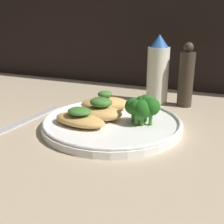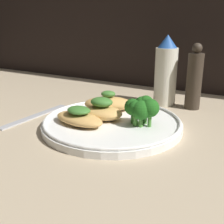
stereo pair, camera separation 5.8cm
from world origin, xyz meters
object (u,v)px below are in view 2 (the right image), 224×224
(sauce_bottle, at_px, (166,72))
(pepper_grinder, at_px, (194,79))
(broccoli_bunch, at_px, (142,108))
(plate, at_px, (112,123))

(sauce_bottle, bearing_deg, pepper_grinder, 0.00)
(pepper_grinder, bearing_deg, broccoli_bunch, -103.45)
(sauce_bottle, bearing_deg, plate, -99.90)
(plate, relative_size, sauce_bottle, 1.62)
(broccoli_bunch, relative_size, sauce_bottle, 0.40)
(broccoli_bunch, height_order, sauce_bottle, sauce_bottle)
(plate, bearing_deg, broccoli_bunch, 8.14)
(sauce_bottle, distance_m, pepper_grinder, 0.08)
(broccoli_bunch, xyz_separation_m, sauce_bottle, (-0.02, 0.21, 0.04))
(plate, bearing_deg, sauce_bottle, 80.10)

